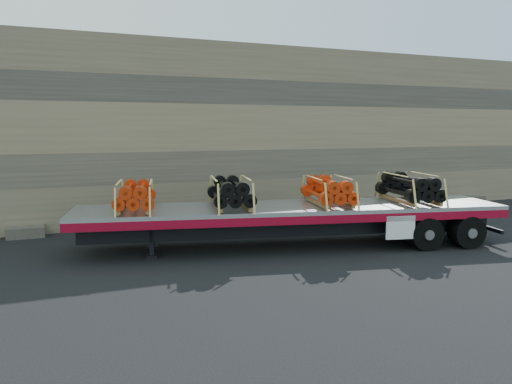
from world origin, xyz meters
TOP-DOWN VIEW (x-y plane):
  - ground at (0.00, 0.00)m, footprint 120.00×120.00m
  - rock_wall at (0.00, 6.50)m, footprint 44.00×3.00m
  - trailer at (-0.33, -0.03)m, footprint 13.32×5.34m
  - bundle_front at (-4.90, 1.01)m, footprint 1.57×2.40m
  - bundle_midfront at (-2.18, 0.39)m, footprint 1.69×2.60m
  - bundle_midrear at (0.81, -0.29)m, footprint 1.64×2.51m
  - bundle_rear at (3.45, -0.88)m, footprint 1.74×2.67m

SIDE VIEW (x-z plane):
  - ground at x=0.00m, z-range 0.00..0.00m
  - trailer at x=-0.33m, z-range 0.00..1.31m
  - bundle_front at x=-4.90m, z-range 1.31..2.09m
  - bundle_midrear at x=0.81m, z-range 1.31..2.13m
  - bundle_midfront at x=-2.18m, z-range 1.31..2.16m
  - bundle_rear at x=3.45m, z-range 1.31..2.18m
  - rock_wall at x=0.00m, z-range 0.00..7.00m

